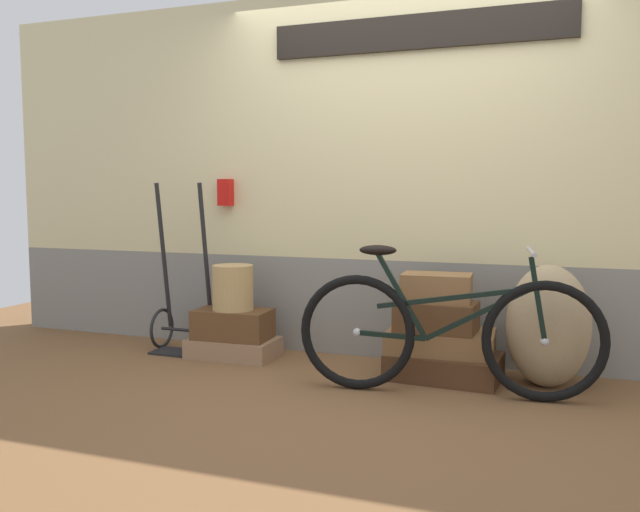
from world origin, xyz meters
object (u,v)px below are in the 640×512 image
suitcase_5 (437,288)px  burlap_sack (548,326)px  suitcase_1 (233,324)px  bicycle (447,333)px  suitcase_3 (441,341)px  wicker_basket (233,287)px  suitcase_2 (444,366)px  suitcase_0 (234,348)px  luggage_trolley (184,314)px  suitcase_4 (436,317)px

suitcase_5 → burlap_sack: size_ratio=0.58×
suitcase_1 → bicycle: (1.58, -0.36, 0.12)m
suitcase_3 → wicker_basket: wicker_basket is taller
suitcase_1 → wicker_basket: bearing=-40.2°
suitcase_2 → suitcase_5: bearing=172.4°
suitcase_2 → bicycle: 0.45m
suitcase_0 → suitcase_1: bearing=-76.5°
suitcase_0 → suitcase_2: 1.51m
suitcase_0 → luggage_trolley: bearing=173.5°
suitcase_5 → suitcase_0: bearing=175.7°
suitcase_4 → wicker_basket: wicker_basket is taller
suitcase_5 → luggage_trolley: bearing=174.5°
luggage_trolley → bicycle: luggage_trolley is taller
suitcase_0 → suitcase_4: suitcase_4 is taller
luggage_trolley → suitcase_2: bearing=-2.2°
suitcase_0 → suitcase_2: suitcase_2 is taller
burlap_sack → bicycle: bicycle is taller
suitcase_0 → suitcase_5: 1.54m
suitcase_0 → suitcase_3: size_ratio=0.93×
luggage_trolley → burlap_sack: bearing=-0.6°
suitcase_3 → luggage_trolley: bearing=176.3°
suitcase_1 → suitcase_2: bearing=-3.7°
wicker_basket → suitcase_0: bearing=115.7°
suitcase_0 → burlap_sack: burlap_sack is taller
suitcase_1 → bicycle: 1.62m
suitcase_1 → suitcase_2: suitcase_1 is taller
suitcase_3 → suitcase_1: bearing=178.2°
suitcase_0 → suitcase_4: bearing=-1.6°
suitcase_1 → suitcase_4: suitcase_4 is taller
wicker_basket → luggage_trolley: luggage_trolley is taller
burlap_sack → suitcase_3: bearing=-178.8°
suitcase_1 → suitcase_5: 1.49m
suitcase_0 → wicker_basket: 0.44m
bicycle → suitcase_3: bearing=104.9°
suitcase_1 → luggage_trolley: size_ratio=0.43×
luggage_trolley → bicycle: size_ratio=0.71×
wicker_basket → suitcase_5: bearing=-0.1°
suitcase_1 → wicker_basket: wicker_basket is taller
suitcase_0 → luggage_trolley: luggage_trolley is taller
suitcase_3 → suitcase_5: bearing=-139.9°
burlap_sack → wicker_basket: bearing=-179.0°
suitcase_3 → bicycle: (0.10, -0.38, 0.13)m
suitcase_2 → suitcase_5: 0.50m
suitcase_0 → bicycle: size_ratio=0.35×
suitcase_5 → wicker_basket: (-1.44, 0.00, -0.07)m
suitcase_2 → suitcase_4: bearing=-177.8°
suitcase_3 → bicycle: bicycle is taller
suitcase_4 → luggage_trolley: size_ratio=0.40×
luggage_trolley → suitcase_3: bearing=-1.1°
luggage_trolley → burlap_sack: (2.55, -0.02, 0.10)m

